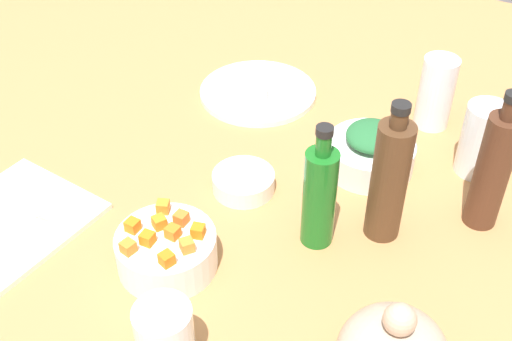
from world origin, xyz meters
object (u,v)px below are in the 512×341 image
at_px(drinking_glass_0, 483,140).
at_px(drinking_glass_2, 165,338).
at_px(bowl_greens, 370,156).
at_px(bowl_small_side, 244,182).
at_px(bottle_3, 319,196).
at_px(plate_tofu, 258,92).
at_px(bottle_1, 389,180).
at_px(bottle_2, 493,170).
at_px(drinking_glass_1, 436,93).
at_px(bowl_carrots, 167,251).

bearing_deg(drinking_glass_0, drinking_glass_2, -21.53).
relative_size(bowl_greens, bowl_small_side, 1.46).
bearing_deg(bottle_3, bowl_small_side, -105.79).
distance_m(plate_tofu, bowl_small_side, 0.29).
relative_size(bottle_1, bottle_2, 1.00).
height_order(bowl_greens, bowl_small_side, bowl_greens).
xyz_separation_m(bowl_greens, bottle_3, (0.20, -0.00, 0.06)).
relative_size(bowl_small_side, drinking_glass_0, 0.80).
bearing_deg(bottle_2, bowl_small_side, -71.36).
relative_size(bowl_greens, bottle_1, 0.64).
bearing_deg(bowl_greens, bottle_3, -0.77).
relative_size(bowl_small_side, drinking_glass_2, 1.02).
xyz_separation_m(plate_tofu, drinking_glass_1, (-0.08, 0.33, 0.06)).
bearing_deg(plate_tofu, bowl_small_side, 25.12).
distance_m(bottle_3, drinking_glass_1, 0.39).
distance_m(plate_tofu, bowl_greens, 0.30).
distance_m(bowl_greens, bottle_2, 0.22).
bearing_deg(drinking_glass_2, drinking_glass_0, 158.47).
bearing_deg(bowl_greens, bowl_carrots, -24.97).
bearing_deg(bottle_3, drinking_glass_0, 150.26).
height_order(bowl_carrots, drinking_glass_2, drinking_glass_2).
height_order(plate_tofu, drinking_glass_2, drinking_glass_2).
distance_m(bottle_3, drinking_glass_0, 0.33).
distance_m(bowl_greens, bowl_carrots, 0.40).
xyz_separation_m(bowl_carrots, drinking_glass_1, (-0.54, 0.22, 0.04)).
height_order(bottle_3, drinking_glass_1, bottle_3).
xyz_separation_m(drinking_glass_1, drinking_glass_2, (0.68, -0.12, -0.02)).
bearing_deg(bowl_greens, bottle_2, 79.86).
height_order(drinking_glass_0, drinking_glass_2, drinking_glass_0).
bearing_deg(drinking_glass_0, bowl_small_side, -52.69).
bearing_deg(bowl_greens, drinking_glass_0, 118.11).
bearing_deg(bottle_2, drinking_glass_2, -30.39).
bearing_deg(bowl_greens, drinking_glass_1, 164.66).
bearing_deg(plate_tofu, bottle_2, 73.60).
height_order(bowl_small_side, drinking_glass_2, drinking_glass_2).
xyz_separation_m(bowl_carrots, bowl_small_side, (-0.20, 0.01, -0.01)).
xyz_separation_m(bowl_small_side, bottle_1, (-0.02, 0.24, 0.09)).
height_order(bowl_carrots, bottle_2, bottle_2).
distance_m(bottle_1, bottle_2, 0.16).
height_order(bowl_small_side, drinking_glass_1, drinking_glass_1).
xyz_separation_m(bottle_1, drinking_glass_2, (0.36, -0.15, -0.05)).
distance_m(drinking_glass_0, drinking_glass_2, 0.63).
bearing_deg(bowl_small_side, bottle_2, 108.64).
distance_m(bottle_1, bottle_3, 0.10).
distance_m(bowl_greens, drinking_glass_2, 0.50).
xyz_separation_m(bottle_1, bottle_3, (0.07, -0.08, -0.02)).
relative_size(plate_tofu, bottle_3, 1.11).
bearing_deg(bowl_greens, drinking_glass_2, -7.80).
bearing_deg(bottle_3, bowl_greens, 179.23).
distance_m(bottle_3, drinking_glass_2, 0.31).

